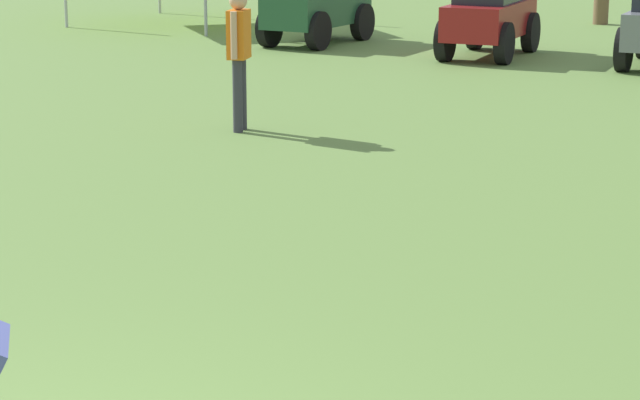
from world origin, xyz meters
TOP-DOWN VIEW (x-y plane):
  - teammate_near_sideline at (-3.77, 8.64)m, footprint 0.29×0.49m
  - parked_car_slot_a at (-6.76, 16.36)m, footprint 1.19×2.42m
  - parked_car_slot_b at (-3.47, 16.09)m, footprint 1.30×2.46m

SIDE VIEW (x-z plane):
  - parked_car_slot_a at x=-6.76m, z-range 0.05..1.39m
  - parked_car_slot_b at x=-3.47m, z-range 0.05..1.39m
  - teammate_near_sideline at x=-3.77m, z-range 0.16..1.72m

